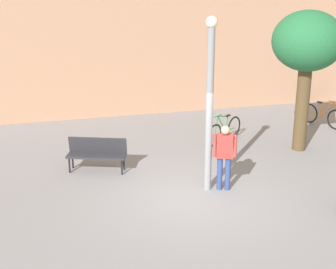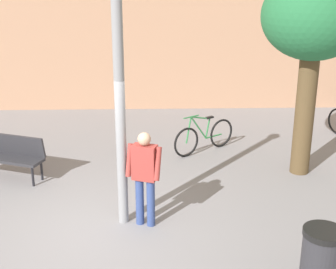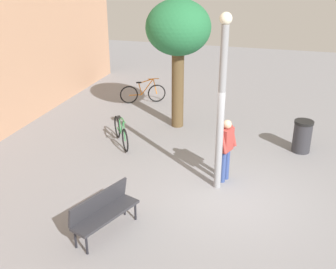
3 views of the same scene
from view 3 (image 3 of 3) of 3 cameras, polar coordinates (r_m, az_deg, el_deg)
The scene contains 8 objects.
ground_plane at distance 10.28m, azimuth 8.45°, elevation -8.40°, with size 36.00×36.00×0.00m, color gray.
lamppost at distance 9.68m, azimuth 7.36°, elevation 4.89°, with size 0.28×0.28×4.27m.
person_by_lamppost at distance 10.52m, azimuth 7.98°, elevation -1.62°, with size 0.63×0.43×1.67m.
park_bench at distance 8.81m, azimuth -8.89°, elevation -10.13°, with size 1.66×1.00×0.92m.
plaza_tree at distance 13.38m, azimuth 1.41°, elevation 14.03°, with size 2.06×2.06×4.18m.
bicycle_orange at distance 16.44m, azimuth -3.43°, elevation 5.67°, with size 0.84×1.65×0.97m.
bicycle_green at distance 12.79m, azimuth -6.46°, elevation 0.26°, with size 1.51×1.08×0.97m.
trash_bin at distance 12.82m, azimuth 17.94°, elevation -0.22°, with size 0.56×0.56×0.97m.
Camera 3 is at (-8.71, -0.99, 5.36)m, focal length 44.43 mm.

